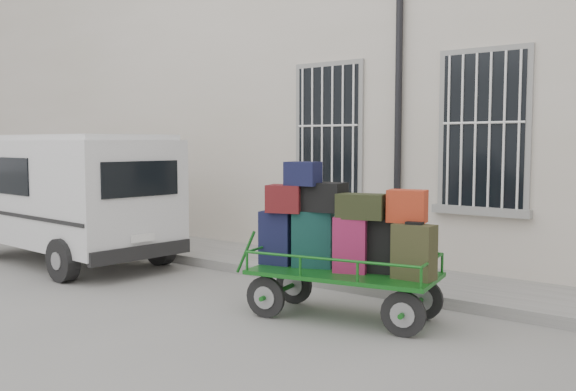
# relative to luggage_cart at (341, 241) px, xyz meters

# --- Properties ---
(ground) EXTENTS (80.00, 80.00, 0.00)m
(ground) POSITION_rel_luggage_cart_xyz_m (-1.68, -0.24, -0.92)
(ground) COLOR slate
(ground) RESTS_ON ground
(building) EXTENTS (24.00, 5.15, 6.00)m
(building) POSITION_rel_luggage_cart_xyz_m (-1.68, 5.26, 2.08)
(building) COLOR beige
(building) RESTS_ON ground
(sidewalk) EXTENTS (24.00, 1.70, 0.15)m
(sidewalk) POSITION_rel_luggage_cart_xyz_m (-1.68, 1.96, -0.84)
(sidewalk) COLOR slate
(sidewalk) RESTS_ON ground
(luggage_cart) EXTENTS (2.62, 1.39, 1.85)m
(luggage_cart) POSITION_rel_luggage_cart_xyz_m (0.00, 0.00, 0.00)
(luggage_cart) COLOR black
(luggage_cart) RESTS_ON ground
(van) EXTENTS (4.48, 2.20, 2.20)m
(van) POSITION_rel_luggage_cart_xyz_m (-5.69, 0.05, 0.34)
(van) COLOR silver
(van) RESTS_ON ground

